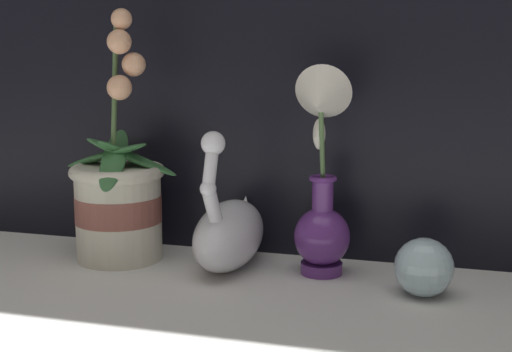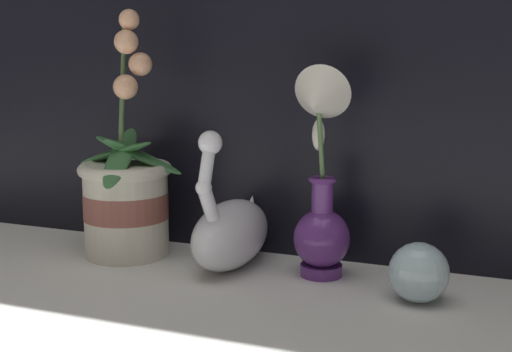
% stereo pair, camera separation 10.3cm
% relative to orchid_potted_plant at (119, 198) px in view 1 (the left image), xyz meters
% --- Properties ---
extents(ground_plane, '(2.80, 2.80, 0.00)m').
position_rel_orchid_potted_plant_xyz_m(ground_plane, '(0.23, -0.11, -0.10)').
color(ground_plane, silver).
extents(orchid_potted_plant, '(0.20, 0.19, 0.38)m').
position_rel_orchid_potted_plant_xyz_m(orchid_potted_plant, '(0.00, 0.00, 0.00)').
color(orchid_potted_plant, beige).
rests_on(orchid_potted_plant, ground_plane).
extents(swan_figurine, '(0.09, 0.21, 0.21)m').
position_rel_orchid_potted_plant_xyz_m(swan_figurine, '(0.18, 0.00, -0.04)').
color(swan_figurine, white).
rests_on(swan_figurine, ground_plane).
extents(blue_vase, '(0.08, 0.11, 0.30)m').
position_rel_orchid_potted_plant_xyz_m(blue_vase, '(0.32, 0.00, 0.03)').
color(blue_vase, '#602D7F').
rests_on(blue_vase, ground_plane).
extents(glass_sphere, '(0.08, 0.08, 0.08)m').
position_rel_orchid_potted_plant_xyz_m(glass_sphere, '(0.47, -0.04, -0.06)').
color(glass_sphere, silver).
rests_on(glass_sphere, ground_plane).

